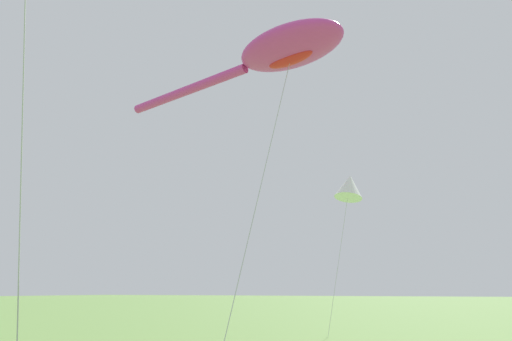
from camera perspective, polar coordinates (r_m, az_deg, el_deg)
The scene contains 2 objects.
big_show_kite at distance 17.68m, azimuth 3.17°, elevation 15.49°, with size 5.85×11.55×11.67m.
small_kite_stunt_black at distance 20.23m, azimuth 12.31°, elevation -2.07°, with size 1.89×2.10×7.23m.
Camera 1 is at (-10.02, 5.02, 1.89)m, focal length 30.02 mm.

